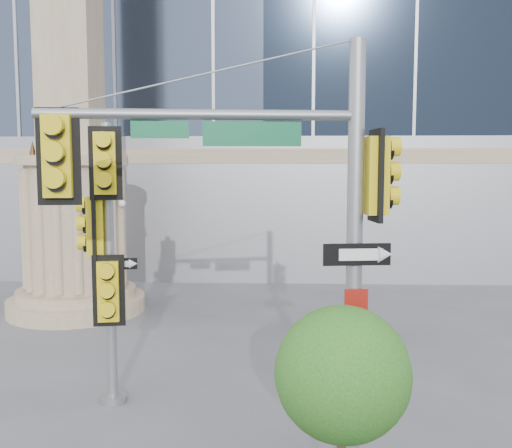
{
  "coord_description": "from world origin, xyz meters",
  "views": [
    {
      "loc": [
        0.65,
        -9.19,
        4.71
      ],
      "look_at": [
        0.19,
        2.0,
        3.62
      ],
      "focal_mm": 40.0,
      "sensor_mm": 36.0,
      "label": 1
    }
  ],
  "objects": [
    {
      "name": "ground",
      "position": [
        0.0,
        0.0,
        0.0
      ],
      "size": [
        120.0,
        120.0,
        0.0
      ],
      "primitive_type": "plane",
      "color": "#545456",
      "rests_on": "ground"
    },
    {
      "name": "monument",
      "position": [
        -6.0,
        9.0,
        5.52
      ],
      "size": [
        4.4,
        4.4,
        16.6
      ],
      "color": "#9C8769",
      "rests_on": "ground"
    },
    {
      "name": "main_signal_pole",
      "position": [
        0.6,
        -0.85,
        4.07
      ],
      "size": [
        5.1,
        1.06,
        6.58
      ],
      "rotation": [
        0.0,
        0.0,
        0.12
      ],
      "color": "slate",
      "rests_on": "ground"
    },
    {
      "name": "secondary_signal_pole",
      "position": [
        -2.73,
        1.67,
        3.28
      ],
      "size": [
        1.01,
        0.74,
        5.59
      ],
      "rotation": [
        0.0,
        0.0,
        0.17
      ],
      "color": "slate",
      "rests_on": "ground"
    },
    {
      "name": "street_tree",
      "position": [
        1.54,
        -1.79,
        1.91
      ],
      "size": [
        1.86,
        1.82,
        2.9
      ],
      "color": "#9C8769",
      "rests_on": "ground"
    }
  ]
}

